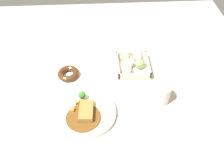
{
  "coord_description": "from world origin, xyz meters",
  "views": [
    {
      "loc": [
        0.76,
        0.01,
        0.84
      ],
      "look_at": [
        -0.01,
        0.05,
        0.03
      ],
      "focal_mm": 39.57,
      "sensor_mm": 36.0,
      "label": 1
    }
  ],
  "objects_px": {
    "donut_box": "(132,64)",
    "chocolate_ring_donut": "(68,74)",
    "curry_plate": "(86,112)",
    "coffee_mug": "(162,93)"
  },
  "relations": [
    {
      "from": "donut_box",
      "to": "chocolate_ring_donut",
      "type": "xyz_separation_m",
      "value": [
        0.04,
        -0.31,
        -0.01
      ]
    },
    {
      "from": "curry_plate",
      "to": "chocolate_ring_donut",
      "type": "bearing_deg",
      "value": -159.33
    },
    {
      "from": "chocolate_ring_donut",
      "to": "coffee_mug",
      "type": "relative_size",
      "value": 1.69
    },
    {
      "from": "curry_plate",
      "to": "donut_box",
      "type": "xyz_separation_m",
      "value": [
        -0.27,
        0.22,
        0.01
      ]
    },
    {
      "from": "donut_box",
      "to": "coffee_mug",
      "type": "height_order",
      "value": "coffee_mug"
    },
    {
      "from": "coffee_mug",
      "to": "donut_box",
      "type": "bearing_deg",
      "value": -154.3
    },
    {
      "from": "donut_box",
      "to": "chocolate_ring_donut",
      "type": "height_order",
      "value": "donut_box"
    },
    {
      "from": "donut_box",
      "to": "chocolate_ring_donut",
      "type": "relative_size",
      "value": 1.13
    },
    {
      "from": "chocolate_ring_donut",
      "to": "coffee_mug",
      "type": "distance_m",
      "value": 0.45
    },
    {
      "from": "curry_plate",
      "to": "chocolate_ring_donut",
      "type": "height_order",
      "value": "curry_plate"
    }
  ]
}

